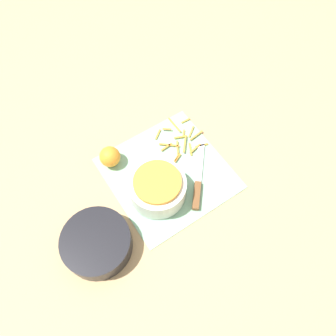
{
  "coord_description": "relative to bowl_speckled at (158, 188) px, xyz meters",
  "views": [
    {
      "loc": [
        -0.41,
        0.27,
        0.94
      ],
      "look_at": [
        0.0,
        0.0,
        0.04
      ],
      "focal_mm": 35.0,
      "sensor_mm": 36.0,
      "label": 1
    }
  ],
  "objects": [
    {
      "name": "bowl_dark",
      "position": [
        -0.04,
        0.23,
        -0.01
      ],
      "size": [
        0.2,
        0.2,
        0.07
      ],
      "color": "black",
      "rests_on": "ground_plane"
    },
    {
      "name": "peel_pile",
      "position": [
        0.12,
        -0.17,
        -0.04
      ],
      "size": [
        0.17,
        0.16,
        0.01
      ],
      "color": "orange",
      "rests_on": "cutting_board"
    },
    {
      "name": "ground_plane",
      "position": [
        0.04,
        -0.07,
        -0.05
      ],
      "size": [
        4.0,
        4.0,
        0.0
      ],
      "primitive_type": "plane",
      "color": "tan"
    },
    {
      "name": "cutting_board",
      "position": [
        0.04,
        -0.07,
        -0.05
      ],
      "size": [
        0.36,
        0.36,
        0.01
      ],
      "color": "#84B793",
      "rests_on": "ground_plane"
    },
    {
      "name": "bowl_speckled",
      "position": [
        0.0,
        0.0,
        0.0
      ],
      "size": [
        0.17,
        0.17,
        0.09
      ],
      "color": "silver",
      "rests_on": "cutting_board"
    },
    {
      "name": "orange_left",
      "position": [
        0.18,
        0.07,
        -0.01
      ],
      "size": [
        0.07,
        0.07,
        0.07
      ],
      "color": "orange",
      "rests_on": "cutting_board"
    },
    {
      "name": "knife",
      "position": [
        -0.05,
        -0.11,
        -0.04
      ],
      "size": [
        0.2,
        0.18,
        0.02
      ],
      "rotation": [
        0.0,
        0.0,
        -0.71
      ],
      "color": "brown",
      "rests_on": "cutting_board"
    }
  ]
}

